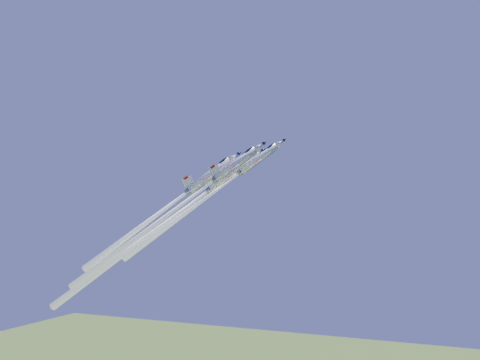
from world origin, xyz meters
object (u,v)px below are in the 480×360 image
at_px(jet_lead, 207,197).
at_px(jet_slot, 165,209).
at_px(jet_left, 161,226).
at_px(jet_right, 171,213).

height_order(jet_lead, jet_slot, jet_lead).
xyz_separation_m(jet_lead, jet_left, (-13.54, 1.25, -7.10)).
xyz_separation_m(jet_right, jet_slot, (-3.29, 3.09, 0.97)).
bearing_deg(jet_right, jet_slot, -153.42).
bearing_deg(jet_left, jet_slot, 17.36).
distance_m(jet_left, jet_right, 14.14).
bearing_deg(jet_lead, jet_slot, -72.47).
xyz_separation_m(jet_left, jet_slot, (5.65, -7.35, 4.31)).
bearing_deg(jet_right, jet_lead, 133.23).
height_order(jet_right, jet_slot, jet_right).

